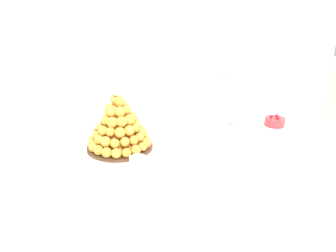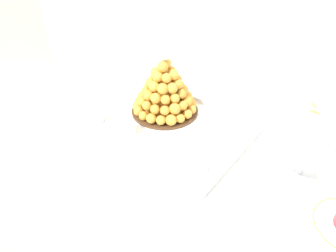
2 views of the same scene
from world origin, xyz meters
name	(u,v)px [view 2 (image 2 of 2)]	position (x,y,z in m)	size (l,w,h in m)	color
buffet_table	(193,171)	(0.00, 0.00, 0.65)	(1.44, 1.02, 0.74)	brown
serving_tray	(165,126)	(-0.16, 0.04, 0.75)	(0.60, 0.44, 0.02)	white
croquembouche	(165,90)	(-0.22, 0.12, 0.84)	(0.26, 0.26, 0.25)	#4C331E
dessert_cup_left	(95,116)	(-0.38, -0.09, 0.77)	(0.06, 0.06, 0.05)	silver
dessert_cup_mid_left	(127,128)	(-0.23, -0.08, 0.77)	(0.06, 0.06, 0.05)	silver
dessert_cup_centre	(156,145)	(-0.09, -0.09, 0.78)	(0.05, 0.05, 0.06)	silver
dessert_cup_mid_right	(199,161)	(0.06, -0.07, 0.78)	(0.06, 0.06, 0.05)	silver
macaron_goblet	(310,135)	(0.31, 0.09, 0.89)	(0.15, 0.15, 0.24)	white
wine_glass	(160,74)	(-0.28, 0.17, 0.87)	(0.08, 0.08, 0.17)	silver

